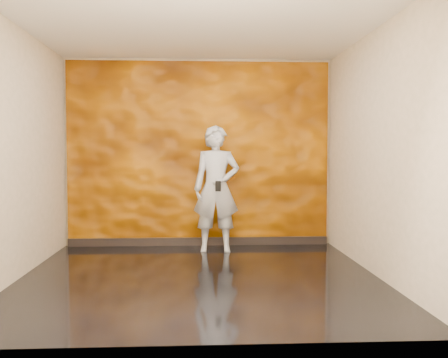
{
  "coord_description": "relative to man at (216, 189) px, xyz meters",
  "views": [
    {
      "loc": [
        -0.02,
        -5.55,
        1.39
      ],
      "look_at": [
        0.33,
        1.02,
        1.05
      ],
      "focal_mm": 40.0,
      "sensor_mm": 36.0,
      "label": 1
    }
  ],
  "objects": [
    {
      "name": "man",
      "position": [
        0.0,
        0.0,
        0.0
      ],
      "size": [
        0.67,
        0.46,
        1.78
      ],
      "primitive_type": "imported",
      "rotation": [
        0.0,
        0.0,
        -0.05
      ],
      "color": "#8F939D",
      "rests_on": "ground"
    },
    {
      "name": "feature_wall",
      "position": [
        -0.25,
        0.49,
        0.49
      ],
      "size": [
        3.9,
        0.06,
        2.75
      ],
      "primitive_type": "cube",
      "color": "#CE7000",
      "rests_on": "ground"
    },
    {
      "name": "room",
      "position": [
        -0.25,
        -1.47,
        0.51
      ],
      "size": [
        4.02,
        4.02,
        2.81
      ],
      "color": "black",
      "rests_on": "ground"
    },
    {
      "name": "baseboard",
      "position": [
        -0.25,
        0.45,
        -0.83
      ],
      "size": [
        3.9,
        0.04,
        0.12
      ],
      "primitive_type": "cube",
      "color": "black",
      "rests_on": "ground"
    },
    {
      "name": "phone",
      "position": [
        0.01,
        -0.28,
        0.05
      ],
      "size": [
        0.08,
        0.03,
        0.14
      ],
      "primitive_type": "cube",
      "rotation": [
        0.0,
        0.0,
        -0.26
      ],
      "color": "black",
      "rests_on": "man"
    }
  ]
}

